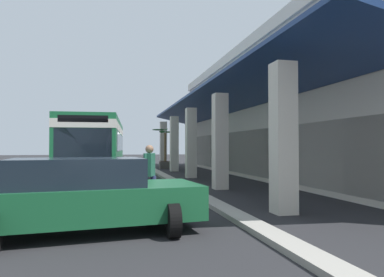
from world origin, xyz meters
name	(u,v)px	position (x,y,z in m)	size (l,w,h in m)	color
ground	(245,174)	(0.00, 8.00, 0.00)	(120.00, 120.00, 0.00)	#262628
curb_strip	(166,177)	(1.95, 2.67, 0.06)	(32.15, 0.50, 0.12)	#9E998E
plaza_building	(323,112)	(1.95, 12.29, 3.81)	(27.09, 14.15, 7.61)	beige
transit_bus	(97,144)	(0.80, -1.04, 1.85)	(11.33, 3.21, 3.34)	#196638
parked_sedan_green	(85,195)	(13.66, -0.73, 0.75)	(2.73, 4.56, 1.47)	#195933
pedestrian	(149,172)	(10.85, 0.82, 0.99)	(0.62, 0.39, 1.75)	navy
potted_palm	(165,159)	(-6.33, 3.84, 0.78)	(1.48, 1.93, 3.15)	#4C4742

